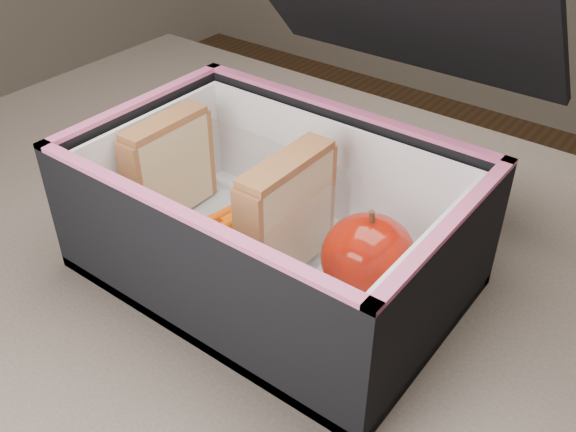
# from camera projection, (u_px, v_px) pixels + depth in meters

# --- Properties ---
(kitchen_table) EXTENTS (1.20, 0.80, 0.75)m
(kitchen_table) POSITION_uv_depth(u_px,v_px,m) (313.00, 367.00, 0.62)
(kitchen_table) COLOR #665A4E
(kitchen_table) RESTS_ON ground
(lunch_bag) EXTENTS (0.33, 0.36, 0.29)m
(lunch_bag) POSITION_uv_depth(u_px,v_px,m) (276.00, 208.00, 0.56)
(lunch_bag) COLOR black
(lunch_bag) RESTS_ON kitchen_table
(plastic_tub) EXTENTS (0.19, 0.13, 0.08)m
(plastic_tub) POSITION_uv_depth(u_px,v_px,m) (225.00, 205.00, 0.60)
(plastic_tub) COLOR white
(plastic_tub) RESTS_ON lunch_bag
(sandwich_left) EXTENTS (0.03, 0.09, 0.10)m
(sandwich_left) POSITION_uv_depth(u_px,v_px,m) (169.00, 167.00, 0.62)
(sandwich_left) COLOR #CBB682
(sandwich_left) RESTS_ON plastic_tub
(sandwich_right) EXTENTS (0.03, 0.10, 0.11)m
(sandwich_right) POSITION_uv_depth(u_px,v_px,m) (287.00, 215.00, 0.55)
(sandwich_right) COLOR #CBB682
(sandwich_right) RESTS_ON plastic_tub
(carrot_sticks) EXTENTS (0.05, 0.13, 0.03)m
(carrot_sticks) POSITION_uv_depth(u_px,v_px,m) (226.00, 230.00, 0.60)
(carrot_sticks) COLOR #E05208
(carrot_sticks) RESTS_ON plastic_tub
(paper_napkin) EXTENTS (0.09, 0.09, 0.01)m
(paper_napkin) POSITION_uv_depth(u_px,v_px,m) (367.00, 291.00, 0.55)
(paper_napkin) COLOR white
(paper_napkin) RESTS_ON lunch_bag
(red_apple) EXTENTS (0.10, 0.10, 0.08)m
(red_apple) POSITION_uv_depth(u_px,v_px,m) (368.00, 257.00, 0.52)
(red_apple) COLOR maroon
(red_apple) RESTS_ON paper_napkin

